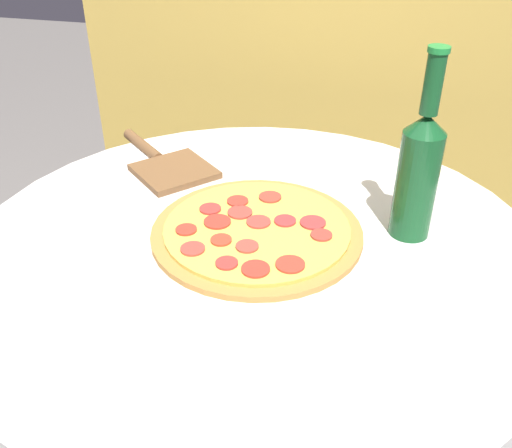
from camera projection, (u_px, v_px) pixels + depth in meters
table at (255, 329)px, 0.99m from camera, size 0.90×0.90×0.70m
pizza at (256, 231)px, 0.90m from camera, size 0.33×0.33×0.02m
beer_bottle at (419, 170)px, 0.85m from camera, size 0.06×0.06×0.29m
pizza_paddle at (166, 164)px, 1.10m from camera, size 0.26×0.24×0.02m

